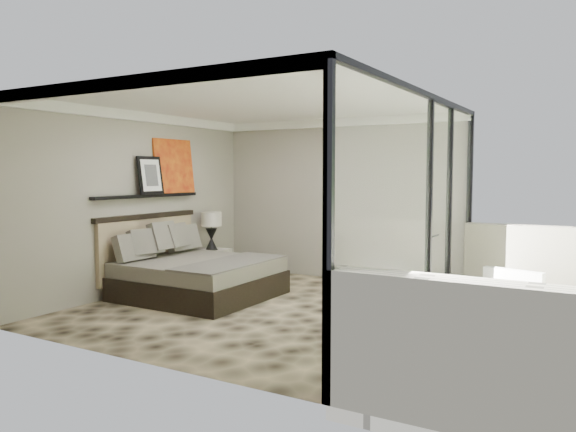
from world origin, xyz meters
The scene contains 13 objects.
floor centered at (0.00, 0.00, 0.00)m, with size 5.00×5.00×0.00m, color black.
ceiling centered at (0.00, 0.00, 2.79)m, with size 4.50×5.00×0.02m, color silver.
back_wall centered at (0.00, 2.49, 1.40)m, with size 4.50×0.02×2.80m, color gray.
left_wall centered at (-2.24, 0.00, 1.40)m, with size 0.02×5.00×2.80m, color gray.
glass_wall centered at (2.25, 0.00, 1.40)m, with size 0.08×5.00×2.80m, color white.
terrace_slab centered at (3.75, 0.00, -0.06)m, with size 3.00×5.00×0.12m, color #BBB29F.
picture_ledge centered at (-2.18, 0.10, 1.50)m, with size 0.12×2.20×0.05m, color black.
bed centered at (-1.27, 0.09, 0.34)m, with size 2.10×2.03×1.16m.
nightstand centered at (-1.90, 1.36, 0.25)m, with size 0.50×0.50×0.50m, color black.
table_lamp centered at (-1.91, 1.36, 0.94)m, with size 0.36×0.36×0.66m.
abstract_canvas centered at (-2.19, 0.73, 1.97)m, with size 0.04×0.90×0.90m, color #AC0E0F.
framed_print centered at (-2.14, 0.12, 1.82)m, with size 0.03×0.50×0.60m, color black.
lounger centered at (2.92, 0.62, 0.19)m, with size 1.15×1.71×0.61m.
Camera 1 is at (4.19, -6.43, 1.87)m, focal length 35.00 mm.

